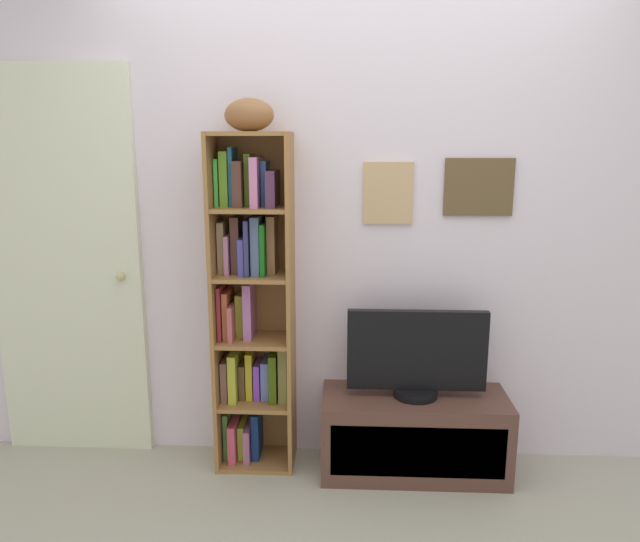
% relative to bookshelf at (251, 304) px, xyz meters
% --- Properties ---
extents(back_wall, '(4.80, 0.08, 2.47)m').
position_rel_bookshelf_xyz_m(back_wall, '(0.53, 0.14, 0.38)').
color(back_wall, silver).
rests_on(back_wall, ground).
extents(bookshelf, '(0.39, 0.28, 1.70)m').
position_rel_bookshelf_xyz_m(bookshelf, '(0.00, 0.00, 0.00)').
color(bookshelf, olive).
rests_on(bookshelf, ground).
extents(football, '(0.28, 0.21, 0.15)m').
position_rel_bookshelf_xyz_m(football, '(0.02, -0.03, 0.93)').
color(football, brown).
rests_on(football, bookshelf).
extents(tv_stand, '(0.93, 0.38, 0.41)m').
position_rel_bookshelf_xyz_m(tv_stand, '(0.83, -0.08, -0.65)').
color(tv_stand, brown).
rests_on(tv_stand, ground).
extents(television, '(0.69, 0.22, 0.44)m').
position_rel_bookshelf_xyz_m(television, '(0.83, -0.08, -0.22)').
color(television, black).
rests_on(television, tv_stand).
extents(door, '(0.79, 0.09, 2.04)m').
position_rel_bookshelf_xyz_m(door, '(-0.98, 0.08, 0.17)').
color(door, silver).
rests_on(door, ground).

